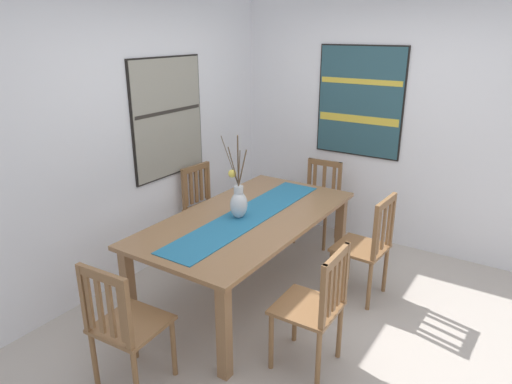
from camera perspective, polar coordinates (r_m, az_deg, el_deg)
ground_plane at (r=3.95m, az=7.00°, el=-15.74°), size 6.40×6.40×0.03m
wall_back at (r=4.45m, az=-14.33°, el=7.18°), size 6.40×0.12×2.70m
wall_side at (r=5.06m, az=17.21°, el=8.37°), size 0.12×6.40×2.70m
dining_table at (r=3.95m, az=-1.00°, el=-4.18°), size 2.08×1.07×0.76m
table_runner at (r=3.92m, az=-1.01°, el=-2.94°), size 1.91×0.36×0.01m
centerpiece_vase at (r=3.83m, az=-2.19°, el=-1.17°), size 0.20×0.22×0.73m
chair_0 at (r=4.11m, az=13.55°, el=-6.51°), size 0.44×0.44×0.95m
chair_1 at (r=4.91m, az=-6.23°, el=-1.69°), size 0.45×0.45×0.91m
chair_2 at (r=3.23m, az=7.35°, el=-13.78°), size 0.43×0.43×0.92m
chair_3 at (r=5.14m, az=7.75°, el=-0.94°), size 0.44×0.44×0.89m
chair_4 at (r=3.15m, az=-15.98°, el=-15.49°), size 0.45×0.45×0.94m
painting_on_back_wall at (r=4.61m, az=-10.87°, el=9.01°), size 0.94×0.05×1.15m
painting_on_side_wall at (r=5.10m, az=12.74°, el=10.84°), size 0.05×0.94×1.16m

